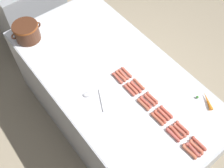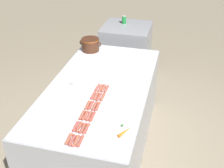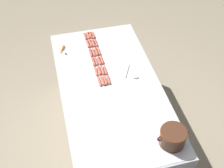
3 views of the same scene
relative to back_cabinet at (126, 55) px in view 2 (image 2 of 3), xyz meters
name	(u,v)px [view 2 (image 2 of 3)]	position (x,y,z in m)	size (l,w,h in m)	color
ground_plane	(101,145)	(0.04, -1.65, -0.49)	(20.00, 20.00, 0.00)	gray
griddle_counter	(100,117)	(0.04, -1.65, -0.05)	(1.10, 2.14, 0.90)	#ADAFB5
back_cabinet	(126,55)	(0.00, 0.00, 0.00)	(0.74, 0.71, 0.99)	#939599
hot_dog_0	(69,139)	(0.04, -2.57, 0.42)	(0.03, 0.14, 0.03)	#B75D41
hot_dog_1	(76,126)	(0.04, -2.40, 0.42)	(0.03, 0.14, 0.03)	#B95147
hot_dog_2	(82,115)	(0.04, -2.23, 0.42)	(0.03, 0.14, 0.03)	#B2573F
hot_dog_3	(88,105)	(0.04, -2.07, 0.42)	(0.03, 0.14, 0.03)	#B15A42
hot_dog_4	(93,95)	(0.04, -1.89, 0.42)	(0.03, 0.14, 0.03)	#BC5444
hot_dog_5	(97,87)	(0.04, -1.73, 0.42)	(0.03, 0.14, 0.03)	#B85444
hot_dog_6	(72,140)	(0.08, -2.58, 0.42)	(0.04, 0.14, 0.03)	#B15047
hot_dog_7	(79,127)	(0.07, -2.40, 0.42)	(0.03, 0.14, 0.03)	#BA5441
hot_dog_8	(85,115)	(0.07, -2.23, 0.42)	(0.03, 0.14, 0.03)	#BD523D
hot_dog_9	(91,105)	(0.07, -2.06, 0.42)	(0.04, 0.14, 0.03)	#B74F41
hot_dog_10	(96,96)	(0.08, -1.89, 0.42)	(0.03, 0.14, 0.03)	#BC5B46
hot_dog_11	(101,88)	(0.08, -1.73, 0.42)	(0.03, 0.14, 0.03)	#B95D47
hot_dog_12	(76,141)	(0.11, -2.58, 0.42)	(0.04, 0.14, 0.03)	#BD5D44
hot_dog_13	(83,128)	(0.11, -2.41, 0.42)	(0.04, 0.14, 0.03)	#B45746
hot_dog_14	(89,116)	(0.11, -2.23, 0.42)	(0.03, 0.14, 0.03)	#BC5645
hot_dog_15	(95,106)	(0.11, -2.07, 0.42)	(0.03, 0.14, 0.03)	#B25846
hot_dog_16	(99,97)	(0.11, -1.90, 0.42)	(0.03, 0.14, 0.03)	#B95243
hot_dog_17	(103,88)	(0.11, -1.73, 0.42)	(0.03, 0.14, 0.03)	#B65947
hot_dog_18	(80,141)	(0.15, -2.57, 0.42)	(0.03, 0.14, 0.03)	#B34F3F
hot_dog_19	(86,128)	(0.14, -2.41, 0.42)	(0.03, 0.14, 0.03)	#BF5341
hot_dog_20	(92,116)	(0.14, -2.23, 0.42)	(0.03, 0.14, 0.03)	#BE4F3F
hot_dog_21	(98,106)	(0.14, -2.06, 0.42)	(0.03, 0.14, 0.03)	#BA5442
hot_dog_22	(103,97)	(0.15, -1.89, 0.42)	(0.03, 0.14, 0.03)	#B85942
hot_dog_23	(107,89)	(0.15, -1.73, 0.42)	(0.03, 0.14, 0.03)	#BC5746
bean_pot	(90,44)	(-0.34, -0.81, 0.50)	(0.31, 0.25, 0.17)	#472616
serving_spoon	(73,85)	(-0.24, -1.74, 0.41)	(0.16, 0.26, 0.02)	#B7B7BC
carrot	(125,131)	(0.48, -2.36, 0.42)	(0.11, 0.17, 0.03)	orange
soda_can	(124,20)	(-0.07, 0.11, 0.56)	(0.07, 0.07, 0.12)	#1E8C38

